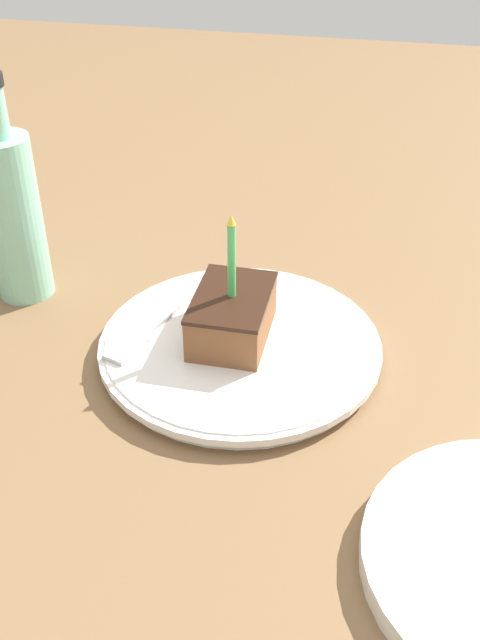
{
  "coord_description": "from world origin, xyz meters",
  "views": [
    {
      "loc": [
        0.1,
        -0.59,
        0.46
      ],
      "look_at": [
        -0.03,
        -0.01,
        0.04
      ],
      "focal_mm": 42.0,
      "sensor_mm": 36.0,
      "label": 1
    }
  ],
  "objects_px": {
    "plate": "(240,347)",
    "fork": "(158,321)",
    "cake_slice": "(233,313)",
    "bottle": "(12,212)"
  },
  "relations": [
    {
      "from": "plate",
      "to": "fork",
      "type": "relative_size",
      "value": 1.59
    },
    {
      "from": "plate",
      "to": "fork",
      "type": "xyz_separation_m",
      "value": [
        -0.09,
        0.01,
        0.01
      ]
    },
    {
      "from": "plate",
      "to": "cake_slice",
      "type": "distance_m",
      "value": 0.04
    },
    {
      "from": "cake_slice",
      "to": "plate",
      "type": "bearing_deg",
      "value": -45.85
    },
    {
      "from": "cake_slice",
      "to": "bottle",
      "type": "xyz_separation_m",
      "value": [
        -0.25,
        0.05,
        0.06
      ]
    },
    {
      "from": "plate",
      "to": "cake_slice",
      "type": "xyz_separation_m",
      "value": [
        -0.01,
        0.01,
        0.03
      ]
    },
    {
      "from": "plate",
      "to": "fork",
      "type": "bearing_deg",
      "value": 173.26
    },
    {
      "from": "plate",
      "to": "fork",
      "type": "distance_m",
      "value": 0.09
    },
    {
      "from": "bottle",
      "to": "plate",
      "type": "bearing_deg",
      "value": -13.77
    },
    {
      "from": "plate",
      "to": "bottle",
      "type": "bearing_deg",
      "value": 166.23
    }
  ]
}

